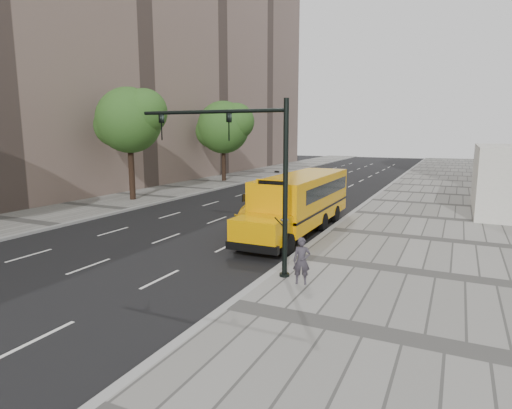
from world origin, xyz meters
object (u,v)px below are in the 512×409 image
at_px(taxi_near, 251,217).
at_px(traffic_signal, 249,165).
at_px(tree_b, 130,120).
at_px(tree_c, 224,127).
at_px(pedestrian, 302,261).
at_px(school_bus, 301,198).
at_px(taxi_far, 277,188).

xyz_separation_m(taxi_near, traffic_signal, (3.19, -6.66, 3.40)).
distance_m(tree_b, tree_c, 14.16).
xyz_separation_m(taxi_near, pedestrian, (5.41, -7.13, 0.26)).
xyz_separation_m(tree_c, traffic_signal, (15.59, -25.69, -1.68)).
relative_size(tree_b, school_bus, 0.74).
height_order(pedestrian, traffic_signal, traffic_signal).
xyz_separation_m(school_bus, pedestrian, (2.91, -8.19, -0.81)).
relative_size(tree_c, school_bus, 0.73).
relative_size(tree_c, pedestrian, 5.26).
relative_size(tree_b, tree_c, 1.01).
relative_size(school_bus, pedestrian, 7.20).
bearing_deg(pedestrian, tree_c, 106.08).
bearing_deg(taxi_near, tree_b, 142.16).
height_order(tree_b, traffic_signal, tree_b).
bearing_deg(tree_c, pedestrian, -55.76).
distance_m(tree_b, taxi_near, 14.41).
relative_size(taxi_far, pedestrian, 3.16).
relative_size(taxi_near, pedestrian, 2.54).
height_order(taxi_far, pedestrian, pedestrian).
relative_size(tree_b, pedestrian, 5.33).
bearing_deg(tree_b, taxi_far, 32.31).
bearing_deg(tree_c, taxi_near, -56.91).
bearing_deg(school_bus, traffic_signal, -84.88).
relative_size(tree_b, taxi_far, 1.69).
bearing_deg(taxi_far, taxi_near, -65.67).
xyz_separation_m(taxi_far, pedestrian, (8.40, -17.95, 0.12)).
xyz_separation_m(school_bus, taxi_near, (-2.50, -1.06, -1.07)).
bearing_deg(tree_c, school_bus, -50.33).
height_order(taxi_near, pedestrian, pedestrian).
bearing_deg(taxi_far, pedestrian, -56.06).
bearing_deg(traffic_signal, tree_b, 143.52).
xyz_separation_m(tree_b, pedestrian, (17.81, -12.00, -5.21)).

